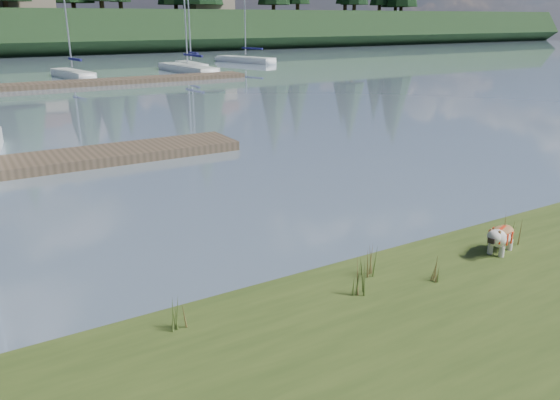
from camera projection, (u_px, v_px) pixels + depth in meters
ground at (26, 89)px, 34.41m from camera, size 200.00×200.00×0.00m
bulldog at (501, 235)px, 9.47m from camera, size 0.87×0.52×0.51m
dock_far at (59, 84)px, 35.34m from camera, size 26.00×2.20×0.30m
sailboat_bg_2 at (70, 73)px, 40.63m from camera, size 2.32×6.55×9.83m
sailboat_bg_3 at (184, 68)px, 45.20m from camera, size 2.53×8.67×12.49m
sailboat_bg_4 at (189, 65)px, 47.76m from camera, size 1.44×6.02×9.03m
sailboat_bg_5 at (241, 59)px, 54.61m from camera, size 3.94×7.63×10.86m
weed_0 at (360, 281)px, 8.01m from camera, size 0.17×0.14×0.57m
weed_1 at (368, 263)px, 8.64m from camera, size 0.17×0.14×0.51m
weed_2 at (500, 233)px, 9.61m from camera, size 0.17×0.14×0.73m
weed_3 at (175, 315)px, 7.17m from camera, size 0.17×0.14×0.46m
weed_4 at (437, 269)px, 8.51m from camera, size 0.17×0.14×0.42m
weed_5 at (516, 232)px, 9.86m from camera, size 0.17×0.14×0.54m
mud_lip at (287, 295)px, 8.66m from camera, size 60.00×0.50×0.14m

